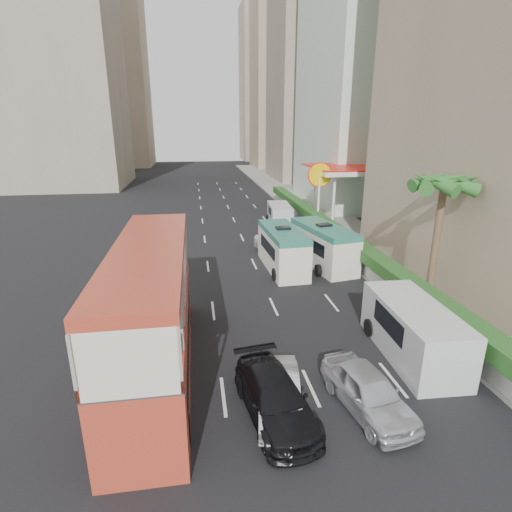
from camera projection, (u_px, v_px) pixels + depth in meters
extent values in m
plane|color=black|center=(306.00, 357.00, 16.53)|extent=(200.00, 200.00, 0.00)
cube|color=#B83C27|center=(153.00, 311.00, 14.87)|extent=(2.50, 11.00, 5.06)
imported|color=silver|center=(279.00, 409.00, 13.49)|extent=(1.95, 4.04, 1.28)
imported|color=silver|center=(366.00, 409.00, 13.51)|extent=(2.39, 4.40, 1.42)
imported|color=black|center=(275.00, 415.00, 13.22)|extent=(2.56, 4.89, 1.35)
imported|color=silver|center=(273.00, 253.00, 30.09)|extent=(2.28, 4.80, 1.32)
cube|color=silver|center=(283.00, 249.00, 26.44)|extent=(2.31, 6.23, 2.73)
cube|color=silver|center=(323.00, 246.00, 27.12)|extent=(3.18, 6.51, 2.76)
cube|color=silver|center=(413.00, 331.00, 16.36)|extent=(2.47, 5.67, 2.23)
cube|color=silver|center=(280.00, 215.00, 38.73)|extent=(2.30, 4.97, 1.94)
cube|color=#99968C|center=(325.00, 218.00, 41.31)|extent=(6.00, 120.00, 0.18)
cube|color=silver|center=(336.00, 243.00, 30.38)|extent=(0.30, 44.00, 1.00)
cube|color=#2D6626|center=(336.00, 232.00, 30.12)|extent=(1.10, 44.00, 0.70)
cylinder|color=brown|center=(436.00, 244.00, 20.38)|extent=(0.36, 0.36, 6.40)
cube|color=silver|center=(343.00, 195.00, 38.75)|extent=(6.50, 8.00, 5.50)
cube|color=#A0917E|center=(323.00, 26.00, 65.95)|extent=(16.00, 16.00, 50.00)
cube|color=tan|center=(284.00, 66.00, 89.29)|extent=(14.00, 14.00, 44.00)
cube|color=#A0917E|center=(267.00, 86.00, 110.59)|extent=(14.00, 14.00, 40.00)
cube|color=#A0917E|center=(45.00, 2.00, 56.71)|extent=(18.00, 18.00, 52.00)
cube|color=tan|center=(110.00, 63.00, 90.83)|extent=(16.00, 16.00, 46.00)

